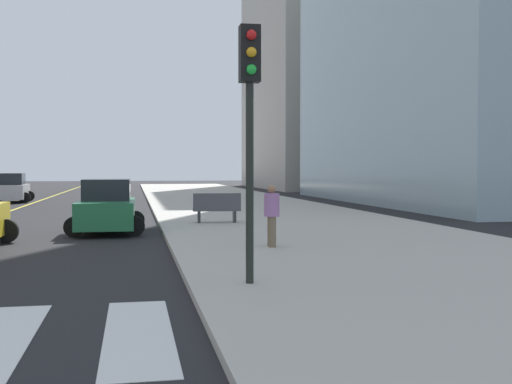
% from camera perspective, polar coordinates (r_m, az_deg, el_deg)
% --- Properties ---
extents(sidewalk_kerb_east, '(10.00, 120.00, 0.15)m').
position_cam_1_polar(sidewalk_kerb_east, '(25.39, 2.67, -2.69)').
color(sidewalk_kerb_east, '#B2ADA3').
rests_on(sidewalk_kerb_east, ground).
extents(lane_divider_paint, '(0.16, 80.00, 0.01)m').
position_cam_1_polar(lane_divider_paint, '(45.08, -18.90, -0.79)').
color(lane_divider_paint, yellow).
rests_on(lane_divider_paint, ground).
extents(parking_garage_concrete, '(18.00, 24.00, 28.83)m').
position_cam_1_polar(parking_garage_concrete, '(73.70, 7.37, 11.65)').
color(parking_garage_concrete, '#B2ADA3').
rests_on(parking_garage_concrete, ground).
extents(car_silver_fourth, '(2.77, 4.32, 1.89)m').
position_cam_1_polar(car_silver_fourth, '(44.36, -21.04, 0.28)').
color(car_silver_fourth, '#B7B7BC').
rests_on(car_silver_fourth, ground).
extents(car_green_fifth, '(2.60, 4.14, 1.84)m').
position_cam_1_polar(car_green_fifth, '(22.43, -13.19, -1.37)').
color(car_green_fifth, '#236B42').
rests_on(car_green_fifth, ground).
extents(traffic_light_near_corner, '(0.36, 0.41, 4.58)m').
position_cam_1_polar(traffic_light_near_corner, '(11.40, -0.56, 8.03)').
color(traffic_light_near_corner, black).
rests_on(traffic_light_near_corner, sidewalk_kerb_east).
extents(park_bench, '(1.83, 0.67, 1.12)m').
position_cam_1_polar(park_bench, '(24.18, -3.51, -1.47)').
color(park_bench, '#47474C').
rests_on(park_bench, sidewalk_kerb_east).
extents(pedestrian_waiting_east, '(0.40, 0.40, 1.62)m').
position_cam_1_polar(pedestrian_waiting_east, '(16.67, 1.42, -1.87)').
color(pedestrian_waiting_east, brown).
rests_on(pedestrian_waiting_east, sidewalk_kerb_east).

